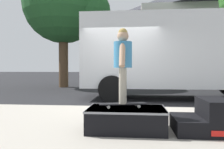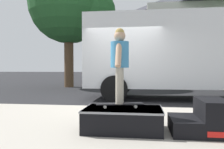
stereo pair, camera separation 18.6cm
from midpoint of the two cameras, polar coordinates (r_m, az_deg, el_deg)
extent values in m
plane|color=black|center=(6.80, 2.86, -8.09)|extent=(140.00, 140.00, 0.00)
cube|color=#A8A093|center=(3.88, -0.99, -14.53)|extent=(50.00, 5.00, 0.12)
cube|color=black|center=(3.87, 4.13, -10.85)|extent=(1.24, 0.83, 0.37)
cube|color=gray|center=(3.84, 4.14, -8.39)|extent=(1.26, 0.85, 0.03)
cube|color=black|center=(3.95, 18.55, -11.63)|extent=(0.43, 0.83, 0.24)
cube|color=black|center=(4.02, 24.72, -9.32)|extent=(0.43, 0.83, 0.53)
cube|color=red|center=(3.67, 26.66, -13.11)|extent=(0.38, 0.01, 0.08)
cube|color=black|center=(3.88, 3.27, -7.17)|extent=(0.81, 0.37, 0.02)
cylinder|color=silver|center=(4.01, 6.62, -7.37)|extent=(0.06, 0.04, 0.05)
cylinder|color=silver|center=(3.84, 7.20, -7.78)|extent=(0.06, 0.04, 0.05)
cylinder|color=silver|center=(3.94, -0.55, -7.53)|extent=(0.06, 0.04, 0.05)
cylinder|color=silver|center=(3.76, -0.31, -7.96)|extent=(0.06, 0.04, 0.05)
cylinder|color=#B7AD99|center=(3.92, 3.36, -2.63)|extent=(0.12, 0.12, 0.59)
cylinder|color=#B7AD99|center=(3.77, 3.19, -2.80)|extent=(0.12, 0.12, 0.59)
cylinder|color=#3F8CBF|center=(3.84, 3.29, 4.85)|extent=(0.30, 0.30, 0.43)
cylinder|color=tan|center=(4.02, 3.49, 4.53)|extent=(0.09, 0.26, 0.40)
cylinder|color=tan|center=(3.65, 3.06, 4.84)|extent=(0.09, 0.26, 0.40)
sphere|color=tan|center=(3.87, 3.29, 9.39)|extent=(0.19, 0.19, 0.19)
sphere|color=tan|center=(3.88, 3.30, 10.14)|extent=(0.15, 0.15, 0.15)
cube|color=silver|center=(8.92, 11.10, 5.42)|extent=(5.00, 2.35, 2.60)
cylinder|color=black|center=(10.12, 2.74, -2.39)|extent=(0.90, 0.28, 0.90)
cylinder|color=black|center=(7.79, 1.25, -3.54)|extent=(0.90, 0.28, 0.90)
cylinder|color=brown|center=(14.50, -10.14, 3.92)|extent=(0.56, 0.56, 3.51)
sphere|color=#235628|center=(15.01, -10.20, 16.67)|extent=(4.80, 4.80, 4.80)
sphere|color=#235628|center=(14.52, -5.06, 14.76)|extent=(3.12, 3.12, 3.12)
cube|color=silver|center=(21.87, 20.63, 6.28)|extent=(9.00, 7.50, 6.00)
cube|color=#B2ADA3|center=(17.91, 23.45, 2.21)|extent=(9.00, 0.50, 2.80)
camera|label=1|loc=(0.09, -89.00, 0.03)|focal=37.37mm
camera|label=2|loc=(0.09, 91.00, -0.03)|focal=37.37mm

